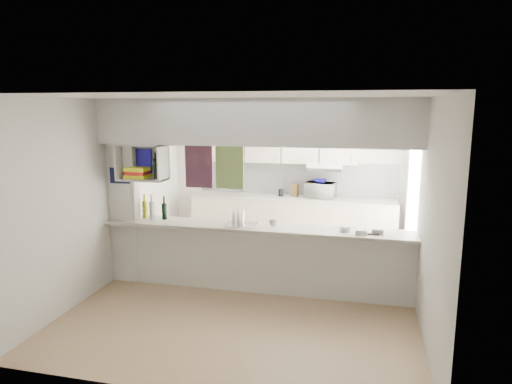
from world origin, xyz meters
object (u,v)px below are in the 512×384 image
(dish_rack, at_px, (241,219))
(wine_bottles, at_px, (149,210))
(microwave, at_px, (321,190))
(bowl, at_px, (320,181))

(dish_rack, distance_m, wine_bottles, 1.38)
(microwave, relative_size, bowl, 2.16)
(microwave, xyz_separation_m, dish_rack, (-0.86, -2.16, -0.05))
(microwave, bearing_deg, dish_rack, 82.03)
(dish_rack, xyz_separation_m, wine_bottles, (-1.38, 0.03, 0.04))
(microwave, height_order, bowl, bowl)
(microwave, xyz_separation_m, wine_bottles, (-2.23, -2.12, -0.01))
(wine_bottles, bearing_deg, microwave, 43.53)
(bowl, height_order, wine_bottles, wine_bottles)
(microwave, relative_size, wine_bottles, 0.95)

